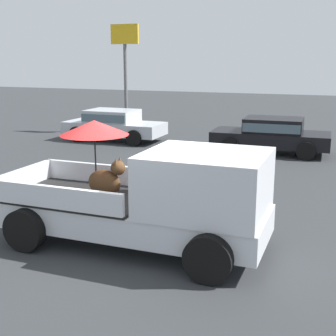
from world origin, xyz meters
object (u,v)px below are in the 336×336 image
(parked_sedan_far, at_px, (113,123))
(pickup_truck_main, at_px, (155,198))
(parked_sedan_near, at_px, (272,134))
(motel_sign, at_px, (125,57))

(parked_sedan_far, bearing_deg, pickup_truck_main, -58.51)
(pickup_truck_main, distance_m, parked_sedan_near, 9.80)
(parked_sedan_near, height_order, motel_sign, motel_sign)
(parked_sedan_far, relative_size, motel_sign, 0.85)
(parked_sedan_far, height_order, motel_sign, motel_sign)
(motel_sign, bearing_deg, parked_sedan_near, -20.36)
(pickup_truck_main, relative_size, parked_sedan_far, 1.18)
(parked_sedan_near, relative_size, motel_sign, 0.87)
(pickup_truck_main, bearing_deg, parked_sedan_far, 121.36)
(pickup_truck_main, bearing_deg, parked_sedan_near, 86.22)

